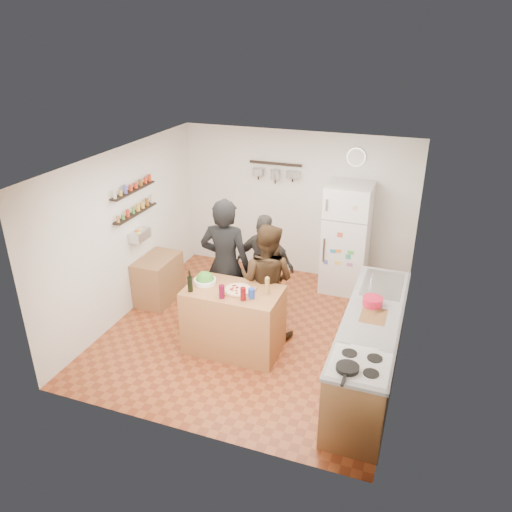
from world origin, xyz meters
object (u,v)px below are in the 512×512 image
at_px(salad_bowl, 205,281).
at_px(person_center, 267,281).
at_px(wine_bottle, 190,284).
at_px(fridge, 346,238).
at_px(wall_clock, 356,157).
at_px(counter_run, 369,350).
at_px(salt_canister, 251,293).
at_px(red_bowl, 373,301).
at_px(person_left, 225,265).
at_px(skillet, 348,368).
at_px(person_back, 265,265).
at_px(pepper_mill, 267,287).
at_px(prep_island, 234,320).
at_px(side_table, 158,279).

height_order(salad_bowl, person_center, person_center).
xyz_separation_m(wine_bottle, fridge, (1.55, 2.47, -0.11)).
height_order(salad_bowl, wall_clock, wall_clock).
relative_size(counter_run, fridge, 1.46).
bearing_deg(fridge, wine_bottle, -122.16).
relative_size(wine_bottle, salt_canister, 1.52).
relative_size(wine_bottle, wall_clock, 0.69).
bearing_deg(salad_bowl, salt_canister, -13.28).
bearing_deg(person_center, red_bowl, 172.14).
height_order(person_left, skillet, person_left).
bearing_deg(person_back, skillet, 131.47).
xyz_separation_m(person_back, fridge, (0.99, 1.15, 0.12)).
distance_m(person_center, counter_run, 1.67).
height_order(pepper_mill, red_bowl, pepper_mill).
distance_m(person_back, skillet, 2.79).
bearing_deg(person_center, person_back, -64.61).
bearing_deg(counter_run, salt_canister, -177.49).
bearing_deg(red_bowl, skillet, -92.10).
distance_m(salad_bowl, wine_bottle, 0.29).
relative_size(person_left, person_back, 1.24).
xyz_separation_m(person_back, red_bowl, (1.69, -0.88, 0.19)).
relative_size(person_left, red_bowl, 8.05).
xyz_separation_m(person_center, fridge, (0.77, 1.73, 0.07)).
bearing_deg(fridge, salad_bowl, -123.81).
bearing_deg(prep_island, salt_canister, -21.80).
bearing_deg(pepper_mill, salad_bowl, 180.00).
height_order(salt_canister, person_center, person_center).
relative_size(salad_bowl, skillet, 1.25).
bearing_deg(prep_island, salad_bowl, 173.21).
height_order(pepper_mill, side_table, pepper_mill).
xyz_separation_m(pepper_mill, person_center, (-0.17, 0.47, -0.18)).
bearing_deg(wine_bottle, prep_island, 23.75).
bearing_deg(person_back, fridge, -125.45).
relative_size(person_back, fridge, 0.87).
xyz_separation_m(pepper_mill, salt_canister, (-0.15, -0.17, -0.03)).
xyz_separation_m(pepper_mill, fridge, (0.60, 2.20, -0.11)).
bearing_deg(person_back, red_bowl, 157.79).
height_order(person_left, counter_run, person_left).
relative_size(salad_bowl, fridge, 0.16).
xyz_separation_m(prep_island, person_center, (0.28, 0.52, 0.38)).
height_order(salt_canister, person_back, person_back).
distance_m(person_left, side_table, 1.48).
xyz_separation_m(person_left, wall_clock, (1.38, 2.05, 1.18)).
relative_size(wine_bottle, person_left, 0.11).
bearing_deg(counter_run, side_table, 165.35).
bearing_deg(wine_bottle, red_bowl, 10.86).
height_order(salad_bowl, pepper_mill, pepper_mill).
height_order(wine_bottle, pepper_mill, wine_bottle).
distance_m(counter_run, skillet, 1.21).
height_order(pepper_mill, salt_canister, pepper_mill).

